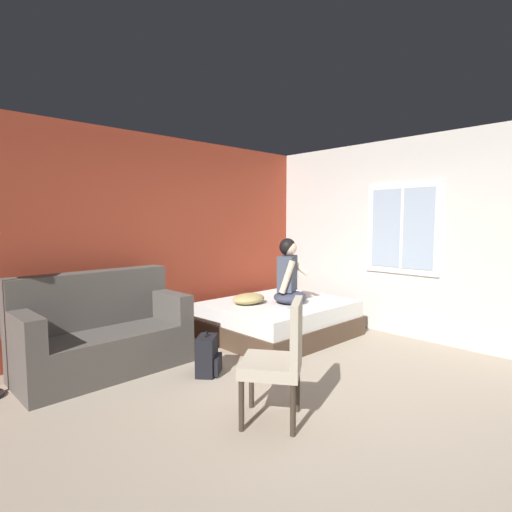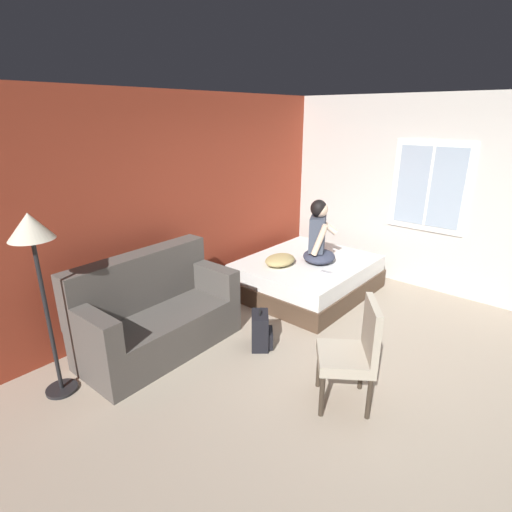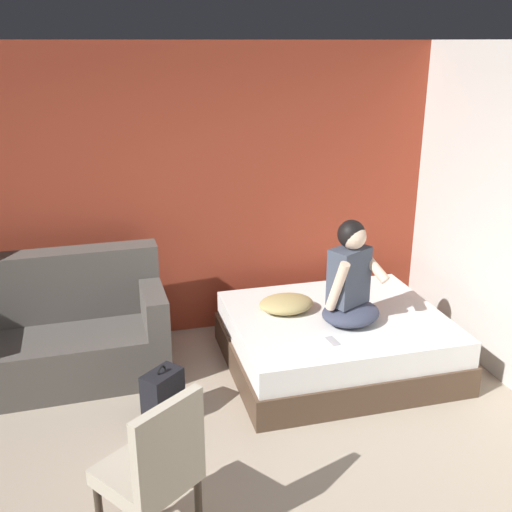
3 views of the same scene
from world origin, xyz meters
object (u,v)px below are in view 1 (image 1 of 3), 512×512
object	(u,v)px
person_seated	(289,277)
cell_phone	(293,309)
side_chair	(280,356)
throw_pillow	(249,299)
backpack	(208,356)
bed	(279,319)
couch	(102,334)

from	to	relation	value
person_seated	cell_phone	size ratio (longest dim) A/B	6.08
side_chair	throw_pillow	distance (m)	2.23
backpack	cell_phone	distance (m)	1.35
side_chair	cell_phone	distance (m)	1.90
throw_pillow	cell_phone	distance (m)	0.66
bed	cell_phone	bearing A→B (deg)	-116.45
backpack	cell_phone	size ratio (longest dim) A/B	3.18
bed	throw_pillow	bearing A→B (deg)	154.79
couch	backpack	world-z (taller)	couch
backpack	throw_pillow	distance (m)	1.35
bed	side_chair	bearing A→B (deg)	-136.65
backpack	throw_pillow	size ratio (longest dim) A/B	0.95
throw_pillow	bed	bearing A→B (deg)	-25.21
person_seated	backpack	xyz separation A→B (m)	(-1.59, -0.30, -0.64)
throw_pillow	couch	bearing A→B (deg)	172.56
person_seated	side_chair	bearing A→B (deg)	-139.82
side_chair	couch	bearing A→B (deg)	105.64
side_chair	backpack	bearing A→B (deg)	81.79
couch	side_chair	bearing A→B (deg)	-74.36
bed	person_seated	xyz separation A→B (m)	(0.05, -0.13, 0.60)
couch	person_seated	xyz separation A→B (m)	(2.33, -0.57, 0.44)
backpack	throw_pillow	xyz separation A→B (m)	(1.14, 0.62, 0.36)
side_chair	cell_phone	bearing A→B (deg)	38.24
couch	cell_phone	size ratio (longest dim) A/B	11.95
couch	throw_pillow	xyz separation A→B (m)	(1.89, -0.25, 0.16)
side_chair	cell_phone	xyz separation A→B (m)	(1.49, 1.18, -0.05)
person_seated	bed	bearing A→B (deg)	109.59
couch	cell_phone	world-z (taller)	couch
couch	cell_phone	distance (m)	2.25
bed	couch	world-z (taller)	couch
bed	throw_pillow	xyz separation A→B (m)	(-0.40, 0.19, 0.31)
person_seated	throw_pillow	xyz separation A→B (m)	(-0.45, 0.32, -0.29)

